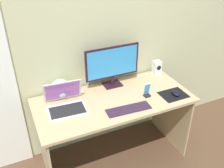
{
  "coord_description": "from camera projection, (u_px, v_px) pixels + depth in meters",
  "views": [
    {
      "loc": [
        -0.83,
        -1.78,
        2.08
      ],
      "look_at": [
        -0.03,
        -0.02,
        0.92
      ],
      "focal_mm": 40.87,
      "sensor_mm": 36.0,
      "label": 1
    }
  ],
  "objects": [
    {
      "name": "desk",
      "position": [
        114.0,
        112.0,
        2.45
      ],
      "size": [
        1.47,
        0.67,
        0.74
      ],
      "color": "tan",
      "rests_on": "ground_plane"
    },
    {
      "name": "speaker_right",
      "position": [
        157.0,
        68.0,
        2.75
      ],
      "size": [
        0.08,
        0.08,
        0.16
      ],
      "color": "white",
      "rests_on": "desk"
    },
    {
      "name": "ground_plane",
      "position": [
        113.0,
        156.0,
        2.75
      ],
      "size": [
        8.0,
        8.0,
        0.0
      ],
      "primitive_type": "plane",
      "color": "#513727"
    },
    {
      "name": "wall_back",
      "position": [
        97.0,
        34.0,
        2.41
      ],
      "size": [
        6.0,
        0.04,
        2.5
      ],
      "primitive_type": "cube",
      "color": "#B8B58F",
      "rests_on": "ground_plane"
    },
    {
      "name": "fishbowl",
      "position": [
        61.0,
        89.0,
        2.37
      ],
      "size": [
        0.18,
        0.18,
        0.18
      ],
      "primitive_type": "sphere",
      "color": "silver",
      "rests_on": "desk"
    },
    {
      "name": "laptop",
      "position": [
        66.0,
        104.0,
        2.23
      ],
      "size": [
        0.35,
        0.32,
        0.23
      ],
      "color": "silver",
      "rests_on": "desk"
    },
    {
      "name": "mouse",
      "position": [
        175.0,
        93.0,
        2.42
      ],
      "size": [
        0.06,
        0.1,
        0.04
      ],
      "primitive_type": "ellipsoid",
      "rotation": [
        0.0,
        0.0,
        -0.03
      ],
      "color": "black",
      "rests_on": "mousepad"
    },
    {
      "name": "keyboard_external",
      "position": [
        129.0,
        109.0,
        2.23
      ],
      "size": [
        0.41,
        0.14,
        0.01
      ],
      "primitive_type": "cube",
      "rotation": [
        0.0,
        0.0,
        -0.07
      ],
      "color": "#2D1C31",
      "rests_on": "desk"
    },
    {
      "name": "monitor",
      "position": [
        112.0,
        64.0,
        2.47
      ],
      "size": [
        0.55,
        0.14,
        0.42
      ],
      "color": "black",
      "rests_on": "desk"
    },
    {
      "name": "phone_in_dock",
      "position": [
        147.0,
        92.0,
        2.39
      ],
      "size": [
        0.06,
        0.05,
        0.14
      ],
      "color": "black",
      "rests_on": "desk"
    },
    {
      "name": "mousepad",
      "position": [
        173.0,
        95.0,
        2.44
      ],
      "size": [
        0.25,
        0.2,
        0.0
      ],
      "primitive_type": "cube",
      "color": "black",
      "rests_on": "desk"
    }
  ]
}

